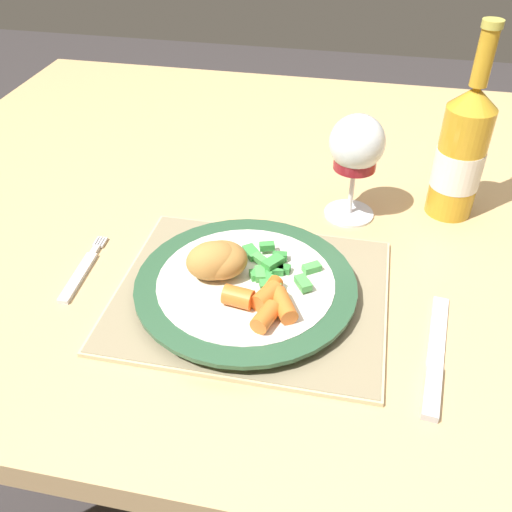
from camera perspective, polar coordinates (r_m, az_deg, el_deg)
name	(u,v)px	position (r m, az deg, el deg)	size (l,w,h in m)	color
ground_plane	(298,466)	(1.44, 4.26, -20.23)	(6.00, 6.00, 0.00)	#383333
dining_table	(317,240)	(0.94, 6.09, 1.60)	(1.42, 1.04, 0.74)	tan
placemat	(251,293)	(0.71, -0.49, -3.77)	(0.33, 0.28, 0.01)	#CCB789
dinner_plate	(246,286)	(0.70, -1.02, -3.04)	(0.27, 0.27, 0.02)	white
breaded_croquettes	(217,260)	(0.69, -3.90, -0.42)	(0.09, 0.08, 0.05)	#B77F3D
green_beans_pile	(274,268)	(0.71, 1.78, -1.16)	(0.11, 0.09, 0.02)	#338438
glazed_carrots	(264,301)	(0.65, 0.83, -4.56)	(0.09, 0.09, 0.02)	orange
fork	(81,272)	(0.78, -17.07, -1.57)	(0.02, 0.14, 0.01)	silver
table_knife	(435,363)	(0.66, 17.46, -10.22)	(0.04, 0.19, 0.01)	silver
wine_glass	(357,148)	(0.82, 10.02, 10.56)	(0.08, 0.08, 0.16)	silver
bottle	(461,153)	(0.87, 19.83, 9.67)	(0.07, 0.07, 0.28)	gold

